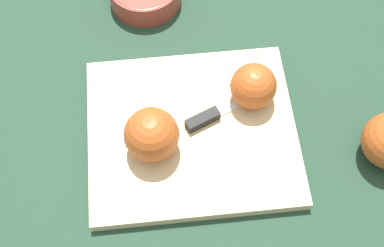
% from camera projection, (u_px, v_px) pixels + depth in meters
% --- Properties ---
extents(ground_plane, '(4.00, 4.00, 0.00)m').
position_uv_depth(ground_plane, '(192.00, 135.00, 0.88)').
color(ground_plane, '#1E3828').
extents(cutting_board, '(0.37, 0.33, 0.02)m').
position_uv_depth(cutting_board, '(192.00, 132.00, 0.87)').
color(cutting_board, '#D1B789').
rests_on(cutting_board, ground_plane).
extents(apple_half_left, '(0.09, 0.09, 0.09)m').
position_uv_depth(apple_half_left, '(151.00, 135.00, 0.81)').
color(apple_half_left, '#AD4C1E').
rests_on(apple_half_left, cutting_board).
extents(apple_half_right, '(0.08, 0.08, 0.08)m').
position_uv_depth(apple_half_right, '(253.00, 86.00, 0.86)').
color(apple_half_right, '#AD4C1E').
rests_on(apple_half_right, cutting_board).
extents(knife, '(0.16, 0.06, 0.02)m').
position_uv_depth(knife, '(210.00, 116.00, 0.86)').
color(knife, silver).
rests_on(knife, cutting_board).
extents(apple_slice, '(0.07, 0.07, 0.01)m').
position_uv_depth(apple_slice, '(248.00, 79.00, 0.90)').
color(apple_slice, beige).
rests_on(apple_slice, cutting_board).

